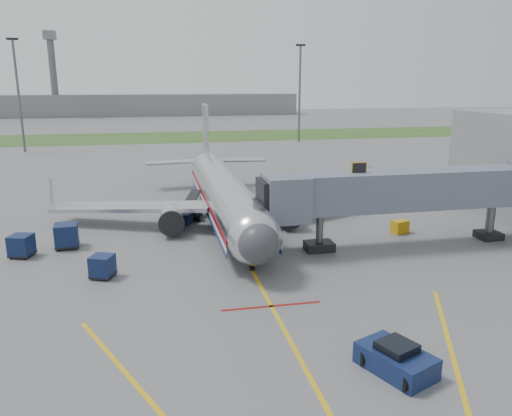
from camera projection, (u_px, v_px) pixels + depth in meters
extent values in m
plane|color=#565659|center=(258.00, 281.00, 33.28)|extent=(400.00, 400.00, 0.00)
cube|color=#2D4C1E|center=(180.00, 137.00, 118.67)|extent=(300.00, 25.00, 0.01)
cube|color=gold|center=(264.00, 293.00, 31.39)|extent=(0.25, 50.00, 0.01)
cube|color=maroon|center=(271.00, 306.00, 29.49)|extent=(6.00, 0.25, 0.01)
cube|color=gold|center=(463.00, 395.00, 21.18)|extent=(9.52, 20.04, 0.01)
cylinder|color=silver|center=(225.00, 193.00, 46.85)|extent=(3.80, 28.00, 3.80)
sphere|color=silver|center=(254.00, 238.00, 33.57)|extent=(3.80, 3.80, 3.80)
sphere|color=#38383D|center=(258.00, 244.00, 32.33)|extent=(2.74, 2.74, 2.74)
cube|color=black|center=(256.00, 231.00, 33.05)|extent=(2.20, 1.20, 0.55)
cone|color=silver|center=(206.00, 165.00, 62.50)|extent=(3.80, 5.00, 3.80)
cube|color=#B7BAC1|center=(205.00, 133.00, 61.04)|extent=(0.35, 4.20, 7.00)
cube|color=#B7BAC1|center=(132.00, 207.00, 45.40)|extent=(15.10, 8.59, 1.13)
cube|color=#B7BAC1|center=(311.00, 198.00, 48.74)|extent=(15.10, 8.59, 1.13)
cylinder|color=silver|center=(171.00, 218.00, 43.31)|extent=(2.10, 3.60, 2.10)
cylinder|color=silver|center=(286.00, 212.00, 45.36)|extent=(2.10, 3.60, 2.10)
cube|color=maroon|center=(245.00, 196.00, 47.31)|extent=(0.05, 28.00, 0.45)
cube|color=navy|center=(245.00, 205.00, 47.53)|extent=(0.05, 28.00, 0.35)
cylinder|color=black|center=(252.00, 266.00, 35.11)|extent=(0.28, 0.70, 0.70)
cylinder|color=black|center=(197.00, 216.00, 47.37)|extent=(0.50, 1.00, 1.00)
cylinder|color=black|center=(251.00, 213.00, 48.39)|extent=(0.50, 1.00, 1.00)
cube|color=slate|center=(405.00, 189.00, 39.45)|extent=(20.00, 3.00, 3.00)
cube|color=slate|center=(285.00, 198.00, 37.57)|extent=(3.20, 3.60, 3.40)
cube|color=black|center=(270.00, 198.00, 37.33)|extent=(1.60, 3.00, 2.80)
cube|color=#C4900B|center=(359.00, 169.00, 38.21)|extent=(1.20, 0.15, 1.00)
cylinder|color=#595B60|center=(320.00, 232.00, 38.82)|extent=(0.56, 0.56, 3.10)
cube|color=black|center=(319.00, 246.00, 39.12)|extent=(2.20, 1.60, 0.70)
cylinder|color=#595B60|center=(490.00, 221.00, 41.78)|extent=(0.70, 0.70, 3.10)
cube|color=black|center=(488.00, 235.00, 42.08)|extent=(1.80, 1.80, 0.60)
cylinder|color=#595B60|center=(19.00, 97.00, 91.32)|extent=(0.44, 0.44, 20.00)
cube|color=black|center=(12.00, 39.00, 88.79)|extent=(2.00, 0.40, 0.40)
cylinder|color=#595B60|center=(300.00, 95.00, 106.88)|extent=(0.44, 0.44, 20.00)
cube|color=black|center=(301.00, 45.00, 104.36)|extent=(2.00, 0.40, 0.40)
cube|color=slate|center=(141.00, 105.00, 191.61)|extent=(120.00, 14.00, 8.00)
cylinder|color=#595B60|center=(54.00, 78.00, 178.49)|extent=(2.40, 2.40, 28.00)
cube|color=slate|center=(49.00, 35.00, 174.90)|extent=(4.00, 4.00, 3.00)
cube|color=#0C1539|center=(396.00, 361.00, 22.79)|extent=(3.25, 3.95, 1.04)
cube|color=black|center=(397.00, 348.00, 22.63)|extent=(1.98, 1.98, 0.47)
cylinder|color=black|center=(405.00, 383.00, 21.38)|extent=(0.49, 0.78, 0.76)
cylinder|color=black|center=(430.00, 370.00, 22.32)|extent=(0.49, 0.78, 0.76)
cylinder|color=black|center=(363.00, 357.00, 23.33)|extent=(0.49, 0.78, 0.76)
cylinder|color=black|center=(387.00, 347.00, 24.28)|extent=(0.49, 0.78, 0.76)
cube|color=#0C1539|center=(66.00, 235.00, 39.63)|extent=(1.88, 1.88, 1.74)
cube|color=black|center=(67.00, 245.00, 39.84)|extent=(1.95, 1.95, 0.13)
cylinder|color=black|center=(58.00, 249.00, 39.04)|extent=(0.27, 0.33, 0.31)
cylinder|color=black|center=(76.00, 247.00, 39.42)|extent=(0.27, 0.33, 0.31)
cylinder|color=black|center=(59.00, 244.00, 40.29)|extent=(0.27, 0.33, 0.31)
cylinder|color=black|center=(77.00, 242.00, 40.67)|extent=(0.27, 0.33, 0.31)
cube|color=#0C1539|center=(21.00, 245.00, 37.62)|extent=(1.89, 1.89, 1.52)
cube|color=black|center=(22.00, 254.00, 37.80)|extent=(1.95, 1.95, 0.12)
cylinder|color=black|center=(11.00, 257.00, 37.30)|extent=(0.29, 0.32, 0.27)
cylinder|color=black|center=(26.00, 258.00, 37.20)|extent=(0.29, 0.32, 0.27)
cylinder|color=black|center=(19.00, 252.00, 38.43)|extent=(0.29, 0.32, 0.27)
cylinder|color=black|center=(34.00, 252.00, 38.33)|extent=(0.29, 0.32, 0.27)
cube|color=#0C1539|center=(102.00, 266.00, 33.60)|extent=(1.81, 1.81, 1.40)
cube|color=black|center=(103.00, 275.00, 33.77)|extent=(1.87, 1.87, 0.11)
cylinder|color=black|center=(92.00, 278.00, 33.36)|extent=(0.28, 0.31, 0.25)
cylinder|color=black|center=(107.00, 279.00, 33.18)|extent=(0.28, 0.31, 0.25)
cylinder|color=black|center=(99.00, 272.00, 34.39)|extent=(0.28, 0.31, 0.25)
cylinder|color=black|center=(114.00, 273.00, 34.21)|extent=(0.28, 0.31, 0.25)
cube|color=#0C1539|center=(188.00, 215.00, 47.65)|extent=(3.13, 4.41, 1.03)
cube|color=black|center=(189.00, 202.00, 47.93)|extent=(2.80, 4.62, 1.61)
cylinder|color=black|center=(176.00, 221.00, 46.41)|extent=(0.49, 0.69, 0.64)
cylinder|color=black|center=(188.00, 221.00, 46.18)|extent=(0.49, 0.69, 0.64)
cylinder|color=black|center=(187.00, 213.00, 49.23)|extent=(0.49, 0.69, 0.64)
cylinder|color=black|center=(198.00, 213.00, 48.99)|extent=(0.49, 0.69, 0.64)
cube|color=#C4900B|center=(400.00, 227.00, 43.57)|extent=(1.61, 1.30, 1.11)
cylinder|color=black|center=(396.00, 232.00, 43.46)|extent=(0.26, 0.32, 0.28)
cylinder|color=black|center=(403.00, 231.00, 43.89)|extent=(0.26, 0.32, 0.28)
imported|color=#8FC417|center=(161.00, 218.00, 45.25)|extent=(0.73, 0.58, 1.74)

